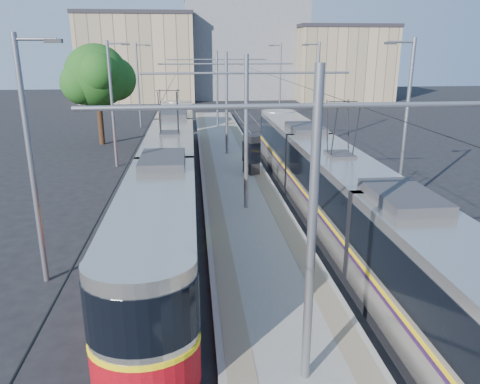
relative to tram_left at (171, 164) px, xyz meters
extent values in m
plane|color=black|center=(3.60, -11.25, -1.70)|extent=(160.00, 160.00, 0.00)
cube|color=gray|center=(3.60, 5.75, -1.55)|extent=(4.00, 50.00, 0.30)
cube|color=gray|center=(2.15, 5.75, -1.40)|extent=(0.70, 50.00, 0.01)
cube|color=gray|center=(5.05, 5.75, -1.40)|extent=(0.70, 50.00, 0.01)
cube|color=gray|center=(-0.72, 5.75, -1.69)|extent=(0.07, 70.00, 0.03)
cube|color=gray|center=(0.72, 5.75, -1.69)|extent=(0.07, 70.00, 0.03)
cube|color=gray|center=(6.48, 5.75, -1.69)|extent=(0.07, 70.00, 0.03)
cube|color=gray|center=(7.92, 5.75, -1.69)|extent=(0.07, 70.00, 0.03)
cube|color=silver|center=(0.00, -14.25, -1.70)|extent=(1.20, 5.00, 0.01)
cube|color=black|center=(0.00, 0.00, -1.50)|extent=(2.30, 31.86, 0.40)
cube|color=beige|center=(0.00, 0.00, 0.15)|extent=(2.40, 30.26, 2.90)
cube|color=black|center=(0.00, 0.00, 0.65)|extent=(2.43, 30.26, 1.30)
cube|color=yellow|center=(0.00, 0.00, -0.25)|extent=(2.43, 30.26, 0.12)
cube|color=#A20912|center=(0.00, 0.00, -0.75)|extent=(2.42, 30.26, 1.10)
cube|color=#2D2D30|center=(0.00, 0.00, 1.75)|extent=(1.68, 3.00, 0.30)
cube|color=black|center=(7.20, -5.75, -1.50)|extent=(2.30, 29.73, 0.40)
cube|color=beige|center=(7.20, -5.75, 0.15)|extent=(2.40, 28.13, 2.90)
cube|color=black|center=(7.20, -5.75, 0.65)|extent=(2.43, 28.13, 1.30)
cube|color=yellow|center=(7.20, -5.75, -0.25)|extent=(2.43, 28.13, 0.12)
cube|color=#321446|center=(7.20, -5.75, -0.40)|extent=(2.43, 28.13, 0.10)
cube|color=#2D2D30|center=(7.20, -5.75, 1.75)|extent=(1.68, 3.00, 0.30)
cylinder|color=gray|center=(3.60, -15.25, 2.10)|extent=(0.20, 0.20, 7.00)
cylinder|color=gray|center=(3.60, -15.25, 4.80)|extent=(9.20, 0.10, 0.10)
cylinder|color=gray|center=(3.60, -3.25, 2.10)|extent=(0.20, 0.20, 7.00)
cylinder|color=gray|center=(3.60, -3.25, 4.80)|extent=(9.20, 0.10, 0.10)
cylinder|color=gray|center=(3.60, 8.75, 2.10)|extent=(0.20, 0.20, 7.00)
cylinder|color=gray|center=(3.60, 8.75, 4.80)|extent=(9.20, 0.10, 0.10)
cylinder|color=gray|center=(3.60, 20.75, 2.10)|extent=(0.20, 0.20, 7.00)
cylinder|color=gray|center=(3.60, 20.75, 4.80)|extent=(9.20, 0.10, 0.10)
cylinder|color=black|center=(0.00, 5.75, 3.85)|extent=(0.02, 70.00, 0.02)
cylinder|color=black|center=(7.20, 5.75, 3.85)|extent=(0.02, 70.00, 0.02)
cylinder|color=gray|center=(-3.90, -9.25, 2.30)|extent=(0.18, 0.18, 8.00)
cube|color=#2D2D30|center=(-2.80, -9.25, 6.05)|extent=(0.50, 0.22, 0.12)
cylinder|color=gray|center=(-3.90, 6.75, 2.30)|extent=(0.18, 0.18, 8.00)
cube|color=#2D2D30|center=(-2.80, 6.75, 6.05)|extent=(0.50, 0.22, 0.12)
cylinder|color=gray|center=(-3.90, 22.75, 2.30)|extent=(0.18, 0.18, 8.00)
cube|color=#2D2D30|center=(-2.80, 22.75, 6.05)|extent=(0.50, 0.22, 0.12)
cylinder|color=gray|center=(11.10, -3.25, 2.30)|extent=(0.18, 0.18, 8.00)
cube|color=#2D2D30|center=(10.00, -3.25, 6.05)|extent=(0.50, 0.22, 0.12)
cylinder|color=gray|center=(11.10, 12.75, 2.30)|extent=(0.18, 0.18, 8.00)
cube|color=#2D2D30|center=(10.00, 12.75, 6.05)|extent=(0.50, 0.22, 0.12)
cylinder|color=gray|center=(11.10, 28.75, 2.30)|extent=(0.18, 0.18, 8.00)
cube|color=#2D2D30|center=(10.00, 28.75, 6.05)|extent=(0.50, 0.22, 0.12)
cube|color=black|center=(4.62, 2.94, -0.25)|extent=(0.95, 1.17, 2.32)
cube|color=black|center=(4.62, 2.94, -0.09)|extent=(1.01, 1.22, 1.21)
cylinder|color=#382314|center=(-6.20, 14.51, -0.06)|extent=(0.45, 0.45, 3.28)
sphere|color=#1D4714|center=(-6.20, 14.51, 3.73)|extent=(4.92, 4.92, 4.92)
sphere|color=#1D4714|center=(-4.97, 15.33, 3.42)|extent=(3.49, 3.49, 3.49)
cube|color=tan|center=(-6.40, 48.75, 4.22)|extent=(16.00, 12.00, 11.86)
cube|color=#262328|center=(-6.40, 48.75, 10.40)|extent=(16.32, 12.24, 0.50)
cube|color=slate|center=(9.60, 52.75, 5.68)|extent=(18.00, 14.00, 14.78)
cube|color=tan|center=(23.60, 46.75, 3.42)|extent=(14.00, 10.00, 10.24)
cube|color=#262328|center=(23.60, 46.75, 8.79)|extent=(14.28, 10.20, 0.50)
camera|label=1|loc=(1.19, -24.12, 5.87)|focal=35.00mm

